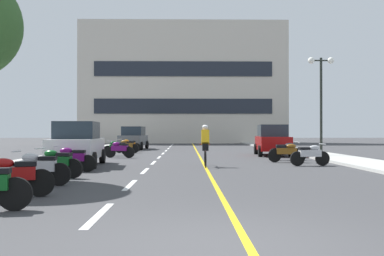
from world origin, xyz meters
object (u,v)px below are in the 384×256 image
(motorcycle_8, at_px, (119,149))
(motorcycle_10, at_px, (127,146))
(motorcycle_9, at_px, (117,148))
(motorcycle_2, at_px, (37,168))
(motorcycle_5, at_px, (310,154))
(parked_car_mid, at_px, (272,140))
(motorcycle_7, at_px, (286,151))
(motorcycle_11, at_px, (129,145))
(motorcycle_3, at_px, (56,162))
(motorcycle_4, at_px, (71,158))
(parked_car_near, at_px, (77,144))
(cyclist_rider, at_px, (205,145))
(motorcycle_1, at_px, (13,176))
(motorcycle_6, at_px, (287,152))
(street_lamp_mid, at_px, (321,84))
(parked_car_far, at_px, (134,138))

(motorcycle_8, bearing_deg, motorcycle_10, 93.66)
(motorcycle_8, height_order, motorcycle_10, same)
(motorcycle_9, xyz_separation_m, motorcycle_10, (0.13, 3.10, 0.00))
(motorcycle_2, bearing_deg, motorcycle_5, 35.01)
(parked_car_mid, bearing_deg, motorcycle_7, -92.26)
(motorcycle_11, bearing_deg, motorcycle_5, -53.37)
(motorcycle_10, bearing_deg, motorcycle_3, -90.15)
(motorcycle_4, bearing_deg, parked_car_near, 100.20)
(parked_car_mid, relative_size, motorcycle_3, 2.58)
(cyclist_rider, bearing_deg, motorcycle_1, -119.43)
(motorcycle_3, distance_m, motorcycle_10, 14.96)
(motorcycle_6, bearing_deg, parked_car_near, -168.15)
(street_lamp_mid, distance_m, parked_car_far, 15.95)
(motorcycle_11, distance_m, cyclist_rider, 13.57)
(parked_car_near, xyz_separation_m, motorcycle_3, (0.51, -4.44, -0.44))
(motorcycle_7, bearing_deg, motorcycle_6, -101.53)
(motorcycle_10, bearing_deg, parked_car_near, -93.00)
(motorcycle_2, bearing_deg, motorcycle_10, 90.17)
(parked_car_mid, relative_size, motorcycle_10, 2.61)
(motorcycle_1, distance_m, motorcycle_6, 13.19)
(parked_car_mid, bearing_deg, motorcycle_3, -127.14)
(motorcycle_1, height_order, motorcycle_8, same)
(street_lamp_mid, bearing_deg, motorcycle_9, 172.96)
(motorcycle_6, bearing_deg, motorcycle_5, -75.58)
(parked_car_mid, relative_size, motorcycle_6, 2.55)
(motorcycle_1, relative_size, motorcycle_6, 0.98)
(parked_car_far, relative_size, motorcycle_4, 2.52)
(parked_car_near, height_order, motorcycle_3, parked_car_near)
(motorcycle_7, distance_m, motorcycle_8, 8.77)
(motorcycle_7, bearing_deg, motorcycle_10, 141.85)
(motorcycle_2, height_order, motorcycle_11, same)
(parked_car_near, bearing_deg, parked_car_mid, 38.21)
(motorcycle_2, distance_m, motorcycle_4, 3.79)
(parked_car_near, bearing_deg, motorcycle_8, 80.82)
(parked_car_near, bearing_deg, motorcycle_4, -79.80)
(parked_car_mid, relative_size, motorcycle_1, 2.62)
(motorcycle_5, bearing_deg, motorcycle_6, 104.42)
(motorcycle_6, distance_m, cyclist_rider, 4.50)
(motorcycle_9, bearing_deg, parked_car_near, -93.25)
(parked_car_far, bearing_deg, street_lamp_mid, -41.43)
(motorcycle_9, distance_m, motorcycle_11, 4.90)
(street_lamp_mid, relative_size, motorcycle_6, 3.22)
(parked_car_mid, bearing_deg, motorcycle_5, -89.95)
(cyclist_rider, bearing_deg, motorcycle_5, 4.53)
(parked_car_near, relative_size, cyclist_rider, 2.44)
(motorcycle_6, bearing_deg, parked_car_far, 121.48)
(motorcycle_2, height_order, motorcycle_8, same)
(street_lamp_mid, xyz_separation_m, motorcycle_11, (-11.57, 6.33, -3.60))
(motorcycle_5, relative_size, motorcycle_8, 1.02)
(motorcycle_9, relative_size, motorcycle_10, 1.01)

